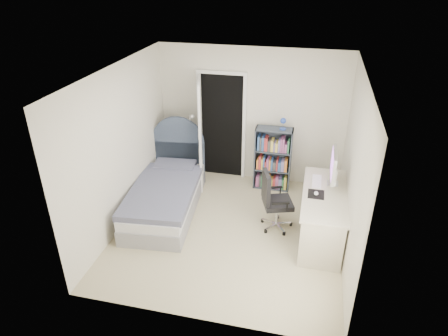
% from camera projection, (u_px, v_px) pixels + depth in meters
% --- Properties ---
extents(room_shell, '(3.50, 3.70, 2.60)m').
position_uv_depth(room_shell, '(230.00, 159.00, 5.72)').
color(room_shell, tan).
rests_on(room_shell, ground).
extents(door, '(0.92, 0.81, 2.06)m').
position_uv_depth(door, '(208.00, 130.00, 7.28)').
color(door, black).
rests_on(door, ground).
extents(bed, '(1.20, 2.21, 1.31)m').
position_uv_depth(bed, '(166.00, 193.00, 6.72)').
color(bed, gray).
rests_on(bed, ground).
extents(nightstand, '(0.37, 0.37, 0.55)m').
position_uv_depth(nightstand, '(176.00, 158.00, 7.76)').
color(nightstand, tan).
rests_on(nightstand, ground).
extents(floor_lamp, '(0.20, 0.20, 1.39)m').
position_uv_depth(floor_lamp, '(192.00, 155.00, 7.39)').
color(floor_lamp, silver).
rests_on(floor_lamp, ground).
extents(bookcase, '(0.66, 0.28, 1.39)m').
position_uv_depth(bookcase, '(273.00, 161.00, 7.24)').
color(bookcase, '#3B4451').
rests_on(bookcase, ground).
extents(desk, '(0.64, 1.59, 1.30)m').
position_uv_depth(desk, '(322.00, 213.00, 5.97)').
color(desk, beige).
rests_on(desk, ground).
extents(office_chair, '(0.55, 0.56, 0.98)m').
position_uv_depth(office_chair, '(273.00, 198.00, 6.13)').
color(office_chair, silver).
rests_on(office_chair, ground).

